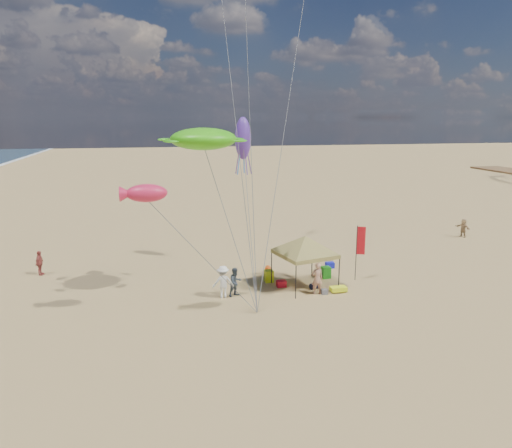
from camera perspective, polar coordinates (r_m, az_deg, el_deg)
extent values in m
plane|color=tan|center=(23.92, 1.59, -10.94)|extent=(280.00, 280.00, 0.00)
cylinder|color=black|center=(28.19, 1.86, -5.22)|extent=(0.06, 0.06, 1.86)
cylinder|color=black|center=(29.54, 6.68, -4.47)|extent=(0.06, 0.06, 1.86)
cylinder|color=black|center=(25.88, 4.76, -6.91)|extent=(0.06, 0.06, 1.86)
cylinder|color=black|center=(27.34, 9.84, -5.98)|extent=(0.06, 0.06, 1.86)
cube|color=olive|center=(27.39, 5.83, -3.53)|extent=(3.47, 3.47, 0.22)
pyramid|color=olive|center=(27.12, 5.88, -1.41)|extent=(5.50, 5.50, 0.93)
cylinder|color=black|center=(29.06, 11.83, -3.40)|extent=(0.04, 0.04, 3.36)
cube|color=red|center=(28.88, 12.38, -1.94)|extent=(0.47, 0.19, 1.68)
cube|color=red|center=(27.80, 3.04, -7.11)|extent=(0.54, 0.38, 0.38)
cube|color=#161CB7|center=(31.51, 8.77, -4.85)|extent=(0.54, 0.38, 0.38)
cylinder|color=#0C1636|center=(27.68, 7.04, -7.30)|extent=(0.69, 0.54, 0.36)
cylinder|color=#D1450B|center=(30.33, 1.38, -5.42)|extent=(0.54, 0.69, 0.36)
cube|color=#1F8F1A|center=(29.53, 8.31, -5.71)|extent=(0.50, 0.50, 0.70)
cube|color=#DFFF1C|center=(28.57, 1.56, -6.21)|extent=(0.50, 0.50, 0.70)
cube|color=slate|center=(26.97, 8.12, -7.96)|extent=(0.34, 0.30, 0.28)
cube|color=#EBFF1C|center=(27.34, 9.77, -7.60)|extent=(0.90, 0.50, 0.24)
imported|color=tan|center=(26.69, 7.27, -6.45)|extent=(0.66, 0.44, 1.78)
imported|color=#3D4853|center=(26.23, -2.45, -6.90)|extent=(0.97, 0.90, 1.60)
imported|color=white|center=(26.01, -3.93, -6.88)|extent=(1.17, 0.68, 1.79)
imported|color=#AC4842|center=(32.48, -24.33, -4.25)|extent=(0.57, 0.97, 1.55)
imported|color=tan|center=(42.47, 23.41, -0.42)|extent=(0.84, 1.48, 1.52)
ellipsoid|color=#40C613|center=(24.34, -6.26, 10.02)|extent=(4.14, 3.81, 1.11)
ellipsoid|color=#D7234B|center=(22.40, -12.87, 3.60)|extent=(1.99, 1.19, 0.83)
ellipsoid|color=#5931A5|center=(30.55, -1.56, 10.15)|extent=(1.31, 1.31, 2.65)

